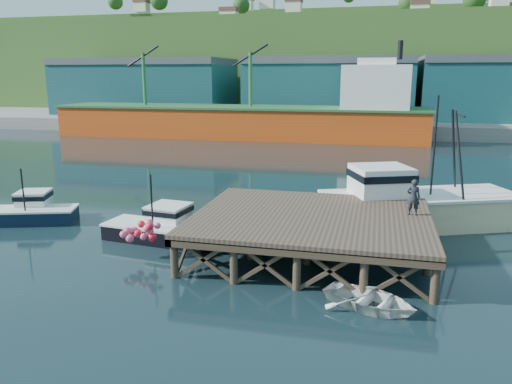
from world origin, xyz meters
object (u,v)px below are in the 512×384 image
(dinghy, at_px, (370,299))
(dockworker, at_px, (413,197))
(boat_black, at_px, (162,227))
(boat_navy, at_px, (30,211))
(trawler, at_px, (416,200))

(dinghy, relative_size, dockworker, 2.03)
(dockworker, bearing_deg, dinghy, 74.62)
(boat_black, xyz_separation_m, dockworker, (13.66, 0.79, 2.34))
(boat_navy, distance_m, boat_black, 9.67)
(boat_black, xyz_separation_m, dinghy, (11.76, -6.17, -0.33))
(trawler, relative_size, dockworker, 6.75)
(boat_navy, xyz_separation_m, boat_black, (9.59, -1.23, -0.00))
(trawler, distance_m, dinghy, 12.61)
(boat_navy, height_order, boat_black, boat_black)
(boat_navy, bearing_deg, dinghy, -37.32)
(boat_navy, relative_size, trawler, 0.48)
(trawler, distance_m, dockworker, 5.55)
(boat_black, xyz_separation_m, trawler, (14.25, 6.13, 0.93))
(boat_black, distance_m, dockworker, 13.88)
(dinghy, distance_m, dockworker, 7.69)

